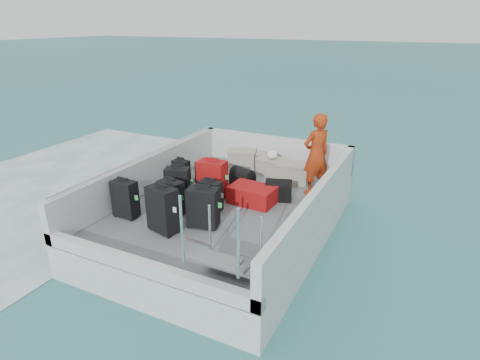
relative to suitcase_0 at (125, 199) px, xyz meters
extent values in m
plane|color=#1C625F|center=(1.32, 1.21, -0.95)|extent=(160.00, 160.00, 0.00)
plane|color=white|center=(-3.48, 1.21, -0.95)|extent=(10.00, 10.00, 0.00)
cube|color=silver|center=(1.32, 1.21, -0.65)|extent=(3.60, 5.00, 0.60)
cube|color=slate|center=(1.32, 1.21, -0.34)|extent=(3.30, 4.70, 0.02)
cube|color=silver|center=(-0.41, 1.21, 0.02)|extent=(0.14, 5.00, 0.70)
cube|color=silver|center=(3.05, 1.21, 0.02)|extent=(0.14, 5.00, 0.70)
cube|color=silver|center=(1.32, 3.64, 0.02)|extent=(3.60, 0.14, 0.70)
cube|color=silver|center=(1.32, -1.22, -0.23)|extent=(3.60, 0.14, 0.20)
cylinder|color=silver|center=(-0.41, 1.21, 0.42)|extent=(0.04, 4.80, 0.04)
cube|color=black|center=(0.00, 0.00, 0.00)|extent=(0.43, 0.25, 0.67)
cube|color=black|center=(0.45, 0.93, 0.00)|extent=(0.51, 0.40, 0.67)
cube|color=black|center=(-0.03, 1.74, -0.08)|extent=(0.35, 0.21, 0.50)
cube|color=black|center=(0.89, -0.13, 0.05)|extent=(0.56, 0.41, 0.76)
cube|color=black|center=(0.66, 0.44, -0.02)|extent=(0.47, 0.33, 0.63)
cube|color=maroon|center=(0.92, 1.40, 0.03)|extent=(0.55, 0.35, 0.73)
cube|color=black|center=(1.39, 0.29, 0.01)|extent=(0.55, 0.39, 0.68)
cube|color=black|center=(1.19, 0.87, -0.05)|extent=(0.41, 0.25, 0.56)
cube|color=maroon|center=(1.72, 1.50, -0.17)|extent=(0.87, 0.60, 0.33)
cube|color=#9F998B|center=(0.66, 3.21, -0.15)|extent=(0.71, 0.60, 0.37)
cube|color=#9F998B|center=(0.91, 3.38, -0.17)|extent=(0.60, 0.48, 0.32)
cube|color=#9F998B|center=(1.47, 3.06, -0.17)|extent=(0.59, 0.43, 0.34)
cube|color=#9F998B|center=(2.04, 2.83, -0.14)|extent=(0.70, 0.54, 0.38)
ellipsoid|color=yellow|center=(2.77, 2.84, -0.22)|extent=(0.28, 0.26, 0.22)
ellipsoid|color=white|center=(1.47, 3.06, 0.09)|extent=(0.24, 0.24, 0.18)
imported|color=#E24215|center=(2.62, 2.47, 0.47)|extent=(0.66, 0.70, 1.60)
camera|label=1|loc=(4.56, -4.74, 2.86)|focal=30.00mm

